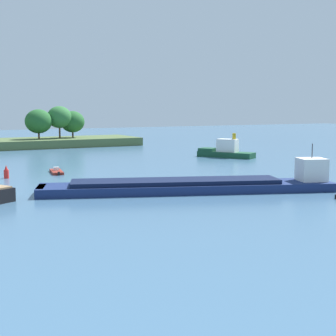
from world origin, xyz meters
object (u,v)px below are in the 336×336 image
cargo_barge (196,185)px  small_motorboat (57,172)px  channel_buoy_red (6,173)px  tugboat (225,151)px

cargo_barge → small_motorboat: bearing=112.2°
cargo_barge → channel_buoy_red: cargo_barge is taller
small_motorboat → channel_buoy_red: channel_buoy_red is taller
cargo_barge → tugboat: 42.11m
small_motorboat → channel_buoy_red: 8.15m
cargo_barge → small_motorboat: cargo_barge is taller
small_motorboat → channel_buoy_red: (-7.85, -2.13, 0.59)m
cargo_barge → small_motorboat: (-10.00, 24.58, -0.63)m
small_motorboat → channel_buoy_red: size_ratio=3.01×
cargo_barge → tugboat: cargo_barge is taller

